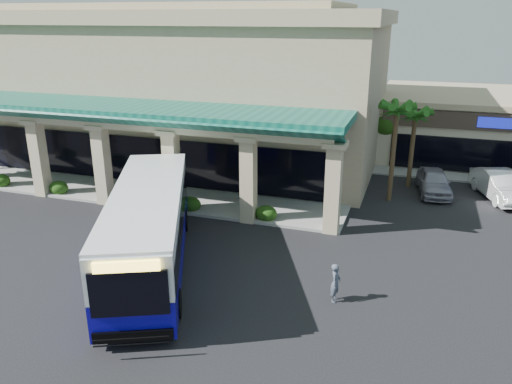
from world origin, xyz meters
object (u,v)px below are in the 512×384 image
at_px(transit_bus, 149,229).
at_px(car_white, 500,185).
at_px(pedestrian, 336,283).
at_px(car_silver, 434,182).

distance_m(transit_bus, car_white, 21.34).
height_order(pedestrian, car_silver, pedestrian).
distance_m(transit_bus, car_silver, 18.51).
relative_size(car_silver, car_white, 0.88).
bearing_deg(pedestrian, car_silver, -10.54).
distance_m(car_silver, car_white, 3.80).
xyz_separation_m(transit_bus, car_silver, (11.97, 14.09, -1.00)).
relative_size(transit_bus, pedestrian, 8.02).
bearing_deg(car_silver, pedestrian, -112.01).
bearing_deg(car_silver, car_white, -3.26).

